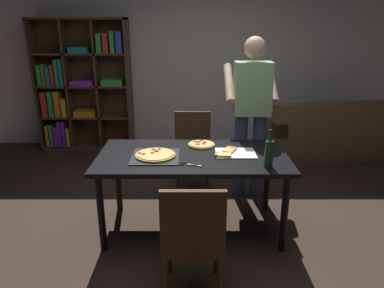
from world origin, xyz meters
name	(u,v)px	position (x,y,z in m)	size (l,w,h in m)	color
ground_plane	(192,227)	(0.00, 0.00, 0.00)	(12.00, 12.00, 0.00)	#38281E
back_wall	(192,56)	(0.00, 2.60, 1.40)	(6.40, 0.10, 2.80)	silver
dining_table	(192,162)	(0.00, 0.00, 0.68)	(1.70, 0.88, 0.75)	black
chair_near_camera	(192,236)	(0.00, -0.92, 0.51)	(0.42, 0.42, 0.90)	#472D19
chair_far_side	(192,146)	(0.00, 0.92, 0.51)	(0.42, 0.42, 0.90)	#472D19
couch	(321,136)	(1.91, 1.99, 0.30)	(1.80, 1.07, 0.85)	brown
bookshelf	(81,88)	(-1.68, 2.38, 0.94)	(1.40, 0.35, 1.95)	#513823
person_serving_pizza	(251,110)	(0.62, 0.70, 1.00)	(0.55, 0.54, 1.75)	#38476B
pepperoni_pizza_on_tray	(155,155)	(-0.33, -0.06, 0.77)	(0.42, 0.42, 0.04)	#2D2D33
pizza_slices_on_towel	(231,153)	(0.36, 0.02, 0.76)	(0.37, 0.28, 0.03)	white
wine_bottle	(268,153)	(0.62, -0.28, 0.87)	(0.07, 0.07, 0.32)	#194723
kitchen_scissors	(186,164)	(-0.05, -0.24, 0.76)	(0.20, 0.12, 0.01)	silver
second_pizza_plain	(201,145)	(0.08, 0.25, 0.76)	(0.26, 0.26, 0.03)	tan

